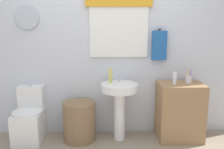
{
  "coord_description": "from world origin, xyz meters",
  "views": [
    {
      "loc": [
        -0.02,
        -2.3,
        1.57
      ],
      "look_at": [
        0.08,
        0.8,
        0.92
      ],
      "focal_mm": 39.43,
      "sensor_mm": 36.0,
      "label": 1
    }
  ],
  "objects_px": {
    "toilet": "(30,119)",
    "lotion_bottle": "(175,78)",
    "pedestal_sink": "(119,98)",
    "wooden_cabinet": "(180,111)",
    "soap_bottle": "(110,76)",
    "toothbrush_cup": "(189,79)",
    "laundry_hamper": "(79,121)"
  },
  "relations": [
    {
      "from": "pedestal_sink",
      "to": "wooden_cabinet",
      "type": "height_order",
      "value": "pedestal_sink"
    },
    {
      "from": "lotion_bottle",
      "to": "toothbrush_cup",
      "type": "bearing_deg",
      "value": 16.2
    },
    {
      "from": "laundry_hamper",
      "to": "lotion_bottle",
      "type": "height_order",
      "value": "lotion_bottle"
    },
    {
      "from": "laundry_hamper",
      "to": "toothbrush_cup",
      "type": "bearing_deg",
      "value": 0.77
    },
    {
      "from": "lotion_bottle",
      "to": "toilet",
      "type": "bearing_deg",
      "value": 177.91
    },
    {
      "from": "lotion_bottle",
      "to": "pedestal_sink",
      "type": "bearing_deg",
      "value": 176.83
    },
    {
      "from": "laundry_hamper",
      "to": "toothbrush_cup",
      "type": "height_order",
      "value": "toothbrush_cup"
    },
    {
      "from": "pedestal_sink",
      "to": "wooden_cabinet",
      "type": "distance_m",
      "value": 0.85
    },
    {
      "from": "toilet",
      "to": "laundry_hamper",
      "type": "distance_m",
      "value": 0.68
    },
    {
      "from": "wooden_cabinet",
      "to": "soap_bottle",
      "type": "relative_size",
      "value": 4.09
    },
    {
      "from": "toilet",
      "to": "toothbrush_cup",
      "type": "height_order",
      "value": "toothbrush_cup"
    },
    {
      "from": "laundry_hamper",
      "to": "toothbrush_cup",
      "type": "relative_size",
      "value": 2.89
    },
    {
      "from": "pedestal_sink",
      "to": "wooden_cabinet",
      "type": "relative_size",
      "value": 1.0
    },
    {
      "from": "toilet",
      "to": "lotion_bottle",
      "type": "xyz_separation_m",
      "value": [
        1.94,
        -0.07,
        0.58
      ]
    },
    {
      "from": "wooden_cabinet",
      "to": "soap_bottle",
      "type": "distance_m",
      "value": 1.07
    },
    {
      "from": "pedestal_sink",
      "to": "soap_bottle",
      "type": "bearing_deg",
      "value": 157.38
    },
    {
      "from": "lotion_bottle",
      "to": "wooden_cabinet",
      "type": "bearing_deg",
      "value": 21.21
    },
    {
      "from": "wooden_cabinet",
      "to": "soap_bottle",
      "type": "bearing_deg",
      "value": 176.97
    },
    {
      "from": "pedestal_sink",
      "to": "lotion_bottle",
      "type": "relative_size",
      "value": 4.8
    },
    {
      "from": "toilet",
      "to": "lotion_bottle",
      "type": "height_order",
      "value": "lotion_bottle"
    },
    {
      "from": "laundry_hamper",
      "to": "soap_bottle",
      "type": "height_order",
      "value": "soap_bottle"
    },
    {
      "from": "laundry_hamper",
      "to": "toothbrush_cup",
      "type": "distance_m",
      "value": 1.58
    },
    {
      "from": "toothbrush_cup",
      "to": "laundry_hamper",
      "type": "bearing_deg",
      "value": -179.23
    },
    {
      "from": "toilet",
      "to": "wooden_cabinet",
      "type": "xyz_separation_m",
      "value": [
        2.05,
        -0.03,
        0.11
      ]
    },
    {
      "from": "laundry_hamper",
      "to": "soap_bottle",
      "type": "distance_m",
      "value": 0.75
    },
    {
      "from": "toilet",
      "to": "pedestal_sink",
      "type": "bearing_deg",
      "value": -1.45
    },
    {
      "from": "pedestal_sink",
      "to": "wooden_cabinet",
      "type": "bearing_deg",
      "value": 0.0
    },
    {
      "from": "pedestal_sink",
      "to": "toilet",
      "type": "bearing_deg",
      "value": 178.55
    },
    {
      "from": "lotion_bottle",
      "to": "toothbrush_cup",
      "type": "xyz_separation_m",
      "value": [
        0.21,
        0.06,
        -0.03
      ]
    },
    {
      "from": "toilet",
      "to": "wooden_cabinet",
      "type": "bearing_deg",
      "value": -0.86
    },
    {
      "from": "soap_bottle",
      "to": "toothbrush_cup",
      "type": "relative_size",
      "value": 1.04
    },
    {
      "from": "pedestal_sink",
      "to": "soap_bottle",
      "type": "height_order",
      "value": "soap_bottle"
    }
  ]
}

